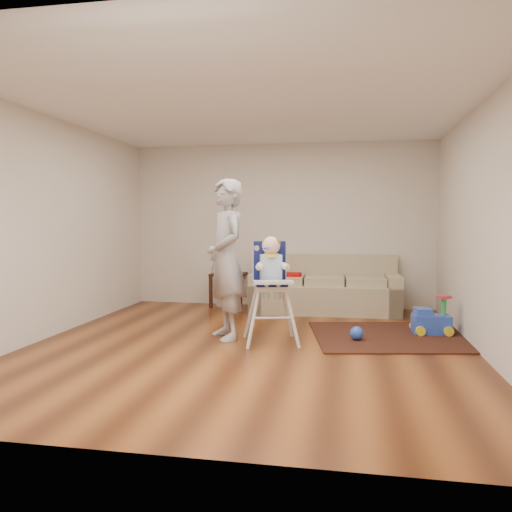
% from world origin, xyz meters
% --- Properties ---
extents(ground, '(5.50, 5.50, 0.00)m').
position_xyz_m(ground, '(0.00, 0.00, 0.00)').
color(ground, '#46200D').
rests_on(ground, ground).
extents(room_envelope, '(5.04, 5.52, 2.72)m').
position_xyz_m(room_envelope, '(0.00, 0.53, 1.88)').
color(room_envelope, beige).
rests_on(room_envelope, ground).
extents(sofa, '(2.31, 1.00, 0.88)m').
position_xyz_m(sofa, '(0.75, 2.30, 0.44)').
color(sofa, gray).
rests_on(sofa, ground).
extents(side_table, '(0.56, 0.56, 0.56)m').
position_xyz_m(side_table, '(-0.85, 2.55, 0.28)').
color(side_table, black).
rests_on(side_table, ground).
extents(area_rug, '(2.45, 2.00, 0.02)m').
position_xyz_m(area_rug, '(1.80, 0.74, 0.01)').
color(area_rug, black).
rests_on(area_rug, ground).
extents(ride_on_toy, '(0.48, 0.37, 0.49)m').
position_xyz_m(ride_on_toy, '(2.14, 0.93, 0.26)').
color(ride_on_toy, blue).
rests_on(ride_on_toy, area_rug).
extents(toy_ball, '(0.16, 0.16, 0.16)m').
position_xyz_m(toy_ball, '(1.21, 0.41, 0.10)').
color(toy_ball, blue).
rests_on(toy_ball, area_rug).
extents(high_chair, '(0.71, 0.71, 1.26)m').
position_xyz_m(high_chair, '(0.22, 0.17, 0.60)').
color(high_chair, silver).
rests_on(high_chair, ground).
extents(adult, '(0.77, 0.84, 1.93)m').
position_xyz_m(adult, '(-0.34, 0.28, 0.96)').
color(adult, '#9A999C').
rests_on(adult, ground).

